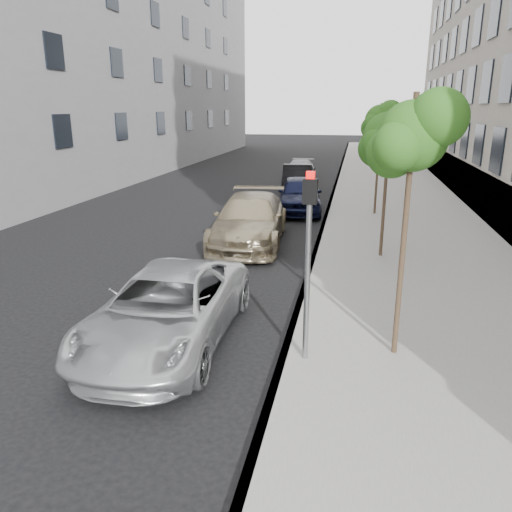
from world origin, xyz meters
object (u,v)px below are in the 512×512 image
(signal_pole, at_px, (308,247))
(suv, at_px, (250,220))
(minivan, at_px, (167,309))
(sedan_rear, at_px, (299,170))
(tree_near, at_px, (414,137))
(tree_far, at_px, (381,121))
(tree_mid, at_px, (390,138))
(sedan_blue, at_px, (300,194))
(sedan_black, at_px, (297,179))

(signal_pole, xyz_separation_m, suv, (-2.76, 8.15, -1.43))
(minivan, bearing_deg, sedan_rear, 89.50)
(tree_near, height_order, tree_far, tree_near)
(sedan_rear, bearing_deg, tree_far, -66.41)
(tree_far, xyz_separation_m, signal_pole, (-1.65, -13.55, -1.75))
(minivan, relative_size, sedan_rear, 1.23)
(tree_far, relative_size, suv, 0.83)
(tree_near, relative_size, tree_mid, 1.06)
(signal_pole, height_order, sedan_rear, signal_pole)
(tree_mid, xyz_separation_m, sedan_rear, (-4.50, 17.11, -3.06))
(tree_far, xyz_separation_m, suv, (-4.41, -5.41, -3.18))
(tree_far, distance_m, sedan_blue, 4.64)
(minivan, bearing_deg, tree_far, 70.76)
(tree_near, bearing_deg, sedan_blue, 103.98)
(tree_mid, bearing_deg, tree_far, 90.00)
(signal_pole, bearing_deg, tree_mid, 78.93)
(signal_pole, height_order, suv, signal_pole)
(minivan, bearing_deg, signal_pole, -8.04)
(tree_far, bearing_deg, signal_pole, -96.94)
(tree_near, relative_size, tree_far, 1.01)
(suv, bearing_deg, tree_mid, -17.97)
(minivan, bearing_deg, sedan_blue, 84.67)
(tree_near, bearing_deg, suv, 120.14)
(sedan_blue, height_order, sedan_rear, sedan_blue)
(tree_near, relative_size, sedan_rear, 1.10)
(tree_far, distance_m, sedan_black, 7.63)
(tree_far, height_order, sedan_blue, tree_far)
(signal_pole, bearing_deg, tree_near, 20.67)
(signal_pole, height_order, sedan_blue, signal_pole)
(tree_mid, height_order, sedan_blue, tree_mid)
(tree_mid, bearing_deg, signal_pole, -103.17)
(tree_mid, bearing_deg, suv, 166.08)
(tree_near, bearing_deg, minivan, -177.48)
(tree_near, height_order, signal_pole, tree_near)
(sedan_blue, distance_m, sedan_rear, 10.31)
(tree_mid, bearing_deg, sedan_blue, 115.85)
(tree_near, distance_m, sedan_rear, 24.29)
(tree_far, relative_size, minivan, 0.89)
(sedan_rear, bearing_deg, sedan_blue, -82.86)
(tree_mid, distance_m, suv, 5.37)
(tree_near, height_order, tree_mid, tree_near)
(tree_near, xyz_separation_m, sedan_blue, (-3.33, 13.37, -3.30))
(minivan, height_order, sedan_black, sedan_black)
(signal_pole, distance_m, minivan, 3.19)
(tree_mid, xyz_separation_m, minivan, (-4.43, -6.69, -2.95))
(tree_near, relative_size, minivan, 0.90)
(minivan, distance_m, sedan_black, 18.78)
(suv, distance_m, sedan_blue, 5.88)
(signal_pole, distance_m, sedan_rear, 24.39)
(tree_near, relative_size, suv, 0.83)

